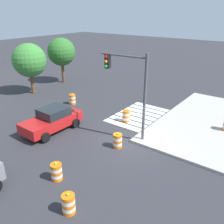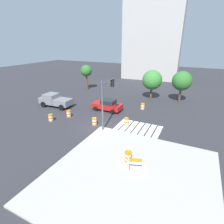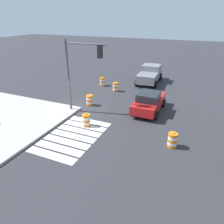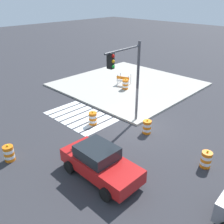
{
  "view_description": "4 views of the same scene",
  "coord_description": "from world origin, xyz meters",
  "px_view_note": "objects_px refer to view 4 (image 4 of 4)",
  "views": [
    {
      "loc": [
        -11.65,
        -7.3,
        7.91
      ],
      "look_at": [
        1.04,
        2.2,
        1.19
      ],
      "focal_mm": 38.88,
      "sensor_mm": 36.0,
      "label": 1
    },
    {
      "loc": [
        9.36,
        -16.2,
        9.4
      ],
      "look_at": [
        0.12,
        2.76,
        0.97
      ],
      "focal_mm": 28.57,
      "sensor_mm": 36.0,
      "label": 2
    },
    {
      "loc": [
        13.7,
        8.78,
        7.14
      ],
      "look_at": [
        1.16,
        3.32,
        0.81
      ],
      "focal_mm": 33.48,
      "sensor_mm": 36.0,
      "label": 3
    },
    {
      "loc": [
        -9.16,
        11.91,
        8.39
      ],
      "look_at": [
        0.44,
        2.04,
        1.68
      ],
      "focal_mm": 39.55,
      "sensor_mm": 36.0,
      "label": 4
    }
  ],
  "objects_px": {
    "sports_car": "(100,162)",
    "traffic_barrel_near_corner": "(93,118)",
    "traffic_barrel_far_curb": "(147,127)",
    "traffic_barrel_on_sidewalk": "(125,84)",
    "traffic_barrel_median_near": "(9,153)",
    "traffic_light_pole": "(128,72)",
    "traffic_barrel_median_far": "(206,159)",
    "construction_barricade": "(123,79)"
  },
  "relations": [
    {
      "from": "traffic_barrel_near_corner",
      "to": "traffic_light_pole",
      "type": "xyz_separation_m",
      "value": [
        -1.9,
        -1.37,
        3.46
      ]
    },
    {
      "from": "traffic_barrel_near_corner",
      "to": "traffic_barrel_median_near",
      "type": "distance_m",
      "value": 5.96
    },
    {
      "from": "sports_car",
      "to": "traffic_barrel_median_far",
      "type": "relative_size",
      "value": 4.24
    },
    {
      "from": "traffic_barrel_on_sidewalk",
      "to": "traffic_light_pole",
      "type": "distance_m",
      "value": 7.73
    },
    {
      "from": "traffic_barrel_median_near",
      "to": "construction_barricade",
      "type": "distance_m",
      "value": 13.7
    },
    {
      "from": "traffic_barrel_near_corner",
      "to": "traffic_barrel_median_far",
      "type": "height_order",
      "value": "same"
    },
    {
      "from": "traffic_barrel_far_curb",
      "to": "traffic_light_pole",
      "type": "relative_size",
      "value": 0.19
    },
    {
      "from": "traffic_barrel_median_near",
      "to": "traffic_barrel_far_curb",
      "type": "bearing_deg",
      "value": -115.55
    },
    {
      "from": "traffic_barrel_on_sidewalk",
      "to": "construction_barricade",
      "type": "xyz_separation_m",
      "value": [
        0.89,
        -0.72,
        0.12
      ]
    },
    {
      "from": "traffic_barrel_near_corner",
      "to": "traffic_barrel_far_curb",
      "type": "relative_size",
      "value": 1.0
    },
    {
      "from": "traffic_barrel_median_far",
      "to": "traffic_light_pole",
      "type": "distance_m",
      "value": 6.83
    },
    {
      "from": "construction_barricade",
      "to": "traffic_light_pole",
      "type": "height_order",
      "value": "traffic_light_pole"
    },
    {
      "from": "traffic_barrel_on_sidewalk",
      "to": "traffic_barrel_median_near",
      "type": "bearing_deg",
      "value": 101.56
    },
    {
      "from": "traffic_light_pole",
      "to": "traffic_barrel_on_sidewalk",
      "type": "bearing_deg",
      "value": -48.06
    },
    {
      "from": "traffic_barrel_median_far",
      "to": "traffic_barrel_far_curb",
      "type": "height_order",
      "value": "same"
    },
    {
      "from": "traffic_barrel_on_sidewalk",
      "to": "traffic_barrel_median_far",
      "type": "bearing_deg",
      "value": 152.33
    },
    {
      "from": "sports_car",
      "to": "traffic_barrel_median_far",
      "type": "xyz_separation_m",
      "value": [
        -3.5,
        -4.38,
        -0.36
      ]
    },
    {
      "from": "traffic_barrel_median_near",
      "to": "traffic_light_pole",
      "type": "distance_m",
      "value": 8.38
    },
    {
      "from": "sports_car",
      "to": "traffic_barrel_far_curb",
      "type": "distance_m",
      "value": 5.1
    },
    {
      "from": "traffic_barrel_on_sidewalk",
      "to": "construction_barricade",
      "type": "height_order",
      "value": "traffic_barrel_on_sidewalk"
    },
    {
      "from": "traffic_barrel_median_near",
      "to": "traffic_barrel_median_far",
      "type": "relative_size",
      "value": 1.0
    },
    {
      "from": "traffic_barrel_on_sidewalk",
      "to": "construction_barricade",
      "type": "bearing_deg",
      "value": -39.19
    },
    {
      "from": "construction_barricade",
      "to": "traffic_light_pole",
      "type": "bearing_deg",
      "value": 133.19
    },
    {
      "from": "traffic_barrel_far_curb",
      "to": "traffic_barrel_on_sidewalk",
      "type": "bearing_deg",
      "value": -38.32
    },
    {
      "from": "traffic_barrel_near_corner",
      "to": "traffic_barrel_on_sidewalk",
      "type": "bearing_deg",
      "value": -67.15
    },
    {
      "from": "construction_barricade",
      "to": "traffic_barrel_median_far",
      "type": "bearing_deg",
      "value": 151.32
    },
    {
      "from": "traffic_barrel_median_near",
      "to": "construction_barricade",
      "type": "bearing_deg",
      "value": -75.41
    },
    {
      "from": "traffic_barrel_near_corner",
      "to": "construction_barricade",
      "type": "xyz_separation_m",
      "value": [
        3.66,
        -7.29,
        0.27
      ]
    },
    {
      "from": "traffic_barrel_median_near",
      "to": "traffic_barrel_on_sidewalk",
      "type": "relative_size",
      "value": 1.0
    },
    {
      "from": "sports_car",
      "to": "traffic_barrel_near_corner",
      "type": "xyz_separation_m",
      "value": [
        4.29,
        -3.35,
        -0.36
      ]
    },
    {
      "from": "traffic_barrel_median_near",
      "to": "traffic_light_pole",
      "type": "height_order",
      "value": "traffic_light_pole"
    },
    {
      "from": "sports_car",
      "to": "construction_barricade",
      "type": "bearing_deg",
      "value": -53.26
    },
    {
      "from": "traffic_barrel_near_corner",
      "to": "traffic_light_pole",
      "type": "distance_m",
      "value": 4.18
    },
    {
      "from": "traffic_barrel_near_corner",
      "to": "traffic_barrel_median_far",
      "type": "xyz_separation_m",
      "value": [
        -7.78,
        -1.03,
        0.0
      ]
    },
    {
      "from": "traffic_barrel_median_far",
      "to": "construction_barricade",
      "type": "distance_m",
      "value": 13.04
    },
    {
      "from": "traffic_barrel_far_curb",
      "to": "traffic_light_pole",
      "type": "bearing_deg",
      "value": 10.64
    },
    {
      "from": "traffic_barrel_far_curb",
      "to": "construction_barricade",
      "type": "height_order",
      "value": "construction_barricade"
    },
    {
      "from": "traffic_barrel_median_near",
      "to": "traffic_barrel_median_far",
      "type": "height_order",
      "value": "same"
    },
    {
      "from": "traffic_barrel_far_curb",
      "to": "traffic_light_pole",
      "type": "distance_m",
      "value": 3.8
    },
    {
      "from": "traffic_barrel_median_near",
      "to": "construction_barricade",
      "type": "height_order",
      "value": "construction_barricade"
    },
    {
      "from": "traffic_barrel_on_sidewalk",
      "to": "construction_barricade",
      "type": "relative_size",
      "value": 0.72
    },
    {
      "from": "sports_car",
      "to": "traffic_barrel_median_near",
      "type": "relative_size",
      "value": 4.24
    }
  ]
}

